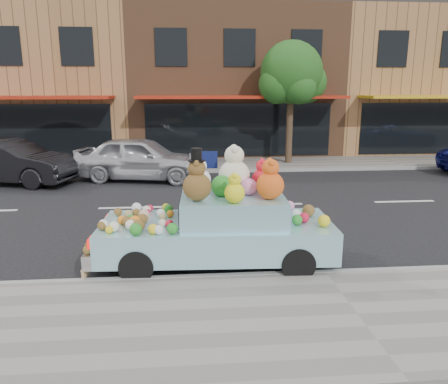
{
  "coord_description": "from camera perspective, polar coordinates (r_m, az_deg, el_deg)",
  "views": [
    {
      "loc": [
        -2.41,
        -12.02,
        3.29
      ],
      "look_at": [
        -1.68,
        -3.52,
        1.25
      ],
      "focal_mm": 35.0,
      "sensor_mm": 36.0,
      "label": 1
    }
  ],
  "objects": [
    {
      "name": "near_sidewalk",
      "position": [
        6.83,
        17.01,
        -15.4
      ],
      "size": [
        60.0,
        3.0,
        0.12
      ],
      "primitive_type": "cube",
      "color": "gray",
      "rests_on": "ground"
    },
    {
      "name": "far_sidewalk",
      "position": [
        18.95,
        2.47,
        3.64
      ],
      "size": [
        60.0,
        3.0,
        0.12
      ],
      "primitive_type": "cube",
      "color": "gray",
      "rests_on": "ground"
    },
    {
      "name": "car_dark",
      "position": [
        16.99,
        -26.26,
        3.56
      ],
      "size": [
        4.98,
        2.88,
        1.55
      ],
      "primitive_type": "imported",
      "rotation": [
        0.0,
        0.0,
        1.29
      ],
      "color": "black",
      "rests_on": "ground"
    },
    {
      "name": "street_tree",
      "position": [
        19.09,
        8.8,
        14.52
      ],
      "size": [
        3.0,
        2.7,
        5.22
      ],
      "color": "#38281C",
      "rests_on": "ground"
    },
    {
      "name": "near_kerb",
      "position": [
        8.09,
        13.06,
        -10.41
      ],
      "size": [
        60.0,
        0.12,
        0.13
      ],
      "primitive_type": "cube",
      "color": "gray",
      "rests_on": "ground"
    },
    {
      "name": "storefront_left",
      "position": [
        25.17,
        -23.12,
        13.23
      ],
      "size": [
        10.0,
        9.8,
        7.3
      ],
      "color": "#996A40",
      "rests_on": "ground"
    },
    {
      "name": "car_silver",
      "position": [
        16.15,
        -10.84,
        4.33
      ],
      "size": [
        4.95,
        2.76,
        1.59
      ],
      "primitive_type": "imported",
      "rotation": [
        0.0,
        0.0,
        1.37
      ],
      "color": "silver",
      "rests_on": "ground"
    },
    {
      "name": "ground",
      "position": [
        12.69,
        6.2,
        -1.65
      ],
      "size": [
        120.0,
        120.0,
        0.0
      ],
      "primitive_type": "plane",
      "color": "black",
      "rests_on": "ground"
    },
    {
      "name": "art_car",
      "position": [
        8.22,
        -0.73,
        -4.18
      ],
      "size": [
        4.55,
        1.94,
        2.28
      ],
      "rotation": [
        0.0,
        0.0,
        -0.04
      ],
      "color": "black",
      "rests_on": "ground"
    },
    {
      "name": "storefront_right",
      "position": [
        27.01,
        23.08,
        13.18
      ],
      "size": [
        10.0,
        9.8,
        7.3
      ],
      "color": "#996A40",
      "rests_on": "ground"
    },
    {
      "name": "storefront_mid",
      "position": [
        24.11,
        0.85,
        14.31
      ],
      "size": [
        10.0,
        9.8,
        7.3
      ],
      "color": "brown",
      "rests_on": "ground"
    },
    {
      "name": "far_kerb",
      "position": [
        17.49,
        3.09,
        2.82
      ],
      "size": [
        60.0,
        0.12,
        0.13
      ],
      "primitive_type": "cube",
      "color": "gray",
      "rests_on": "ground"
    }
  ]
}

